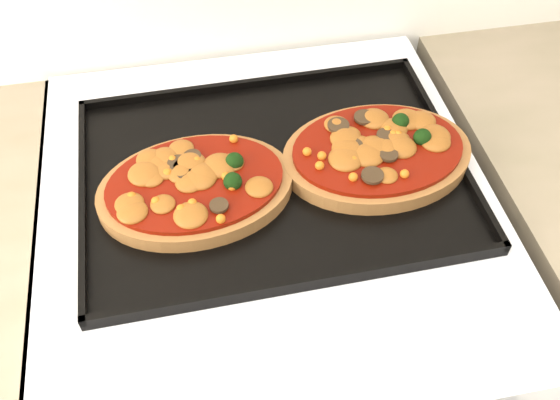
{
  "coord_description": "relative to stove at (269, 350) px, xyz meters",
  "views": [
    {
      "loc": [
        -0.1,
        1.16,
        1.52
      ],
      "look_at": [
        -0.01,
        1.67,
        0.92
      ],
      "focal_mm": 40.0,
      "sensor_mm": 36.0,
      "label": 1
    }
  ],
  "objects": [
    {
      "name": "pizza_left",
      "position": [
        -0.09,
        -0.0,
        0.48
      ],
      "size": [
        0.26,
        0.2,
        0.04
      ],
      "primitive_type": null,
      "rotation": [
        0.0,
        0.0,
        0.08
      ],
      "color": "#A76E39",
      "rests_on": "baking_tray"
    },
    {
      "name": "stove",
      "position": [
        0.0,
        0.0,
        0.0
      ],
      "size": [
        0.6,
        0.6,
        0.91
      ],
      "primitive_type": "cube",
      "color": "silver",
      "rests_on": "floor"
    },
    {
      "name": "pizza_right",
      "position": [
        0.15,
        0.01,
        0.48
      ],
      "size": [
        0.26,
        0.19,
        0.04
      ],
      "primitive_type": null,
      "rotation": [
        0.0,
        0.0,
        0.02
      ],
      "color": "#A76E39",
      "rests_on": "baking_tray"
    },
    {
      "name": "baking_tray",
      "position": [
        0.01,
        0.02,
        0.47
      ],
      "size": [
        0.51,
        0.38,
        0.02
      ],
      "primitive_type": "cube",
      "rotation": [
        0.0,
        0.0,
        0.01
      ],
      "color": "black",
      "rests_on": "stove"
    }
  ]
}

